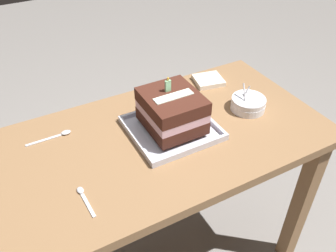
% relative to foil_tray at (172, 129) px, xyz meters
% --- Properties ---
extents(dining_table, '(1.16, 0.63, 0.77)m').
position_rel_foil_tray_xyz_m(dining_table, '(-0.04, -0.01, -0.13)').
color(dining_table, olive).
rests_on(dining_table, ground_plane).
extents(foil_tray, '(0.29, 0.28, 0.02)m').
position_rel_foil_tray_xyz_m(foil_tray, '(0.00, 0.00, 0.00)').
color(foil_tray, silver).
rests_on(foil_tray, dining_table).
extents(birthday_cake, '(0.18, 0.21, 0.18)m').
position_rel_foil_tray_xyz_m(birthday_cake, '(0.00, -0.00, 0.08)').
color(birthday_cake, '#482218').
rests_on(birthday_cake, foil_tray).
extents(bowl_stack, '(0.13, 0.13, 0.10)m').
position_rel_foil_tray_xyz_m(bowl_stack, '(0.32, -0.02, 0.02)').
color(bowl_stack, white).
rests_on(bowl_stack, dining_table).
extents(serving_spoon_near_tray, '(0.02, 0.12, 0.01)m').
position_rel_foil_tray_xyz_m(serving_spoon_near_tray, '(-0.37, -0.14, -0.00)').
color(serving_spoon_near_tray, silver).
rests_on(serving_spoon_near_tray, dining_table).
extents(serving_spoon_by_bowls, '(0.16, 0.02, 0.01)m').
position_rel_foil_tray_xyz_m(serving_spoon_by_bowls, '(-0.36, 0.16, -0.00)').
color(serving_spoon_by_bowls, silver).
rests_on(serving_spoon_by_bowls, dining_table).
extents(napkin_pile, '(0.13, 0.13, 0.02)m').
position_rel_foil_tray_xyz_m(napkin_pile, '(0.30, 0.21, 0.00)').
color(napkin_pile, silver).
rests_on(napkin_pile, dining_table).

